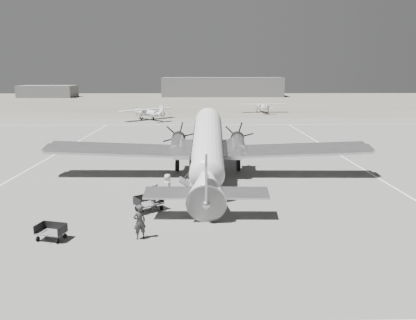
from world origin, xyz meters
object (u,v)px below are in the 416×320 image
object	(u,v)px
hangar_main	(222,87)
light_plane_right	(263,108)
ground_crew	(140,222)
ramp_agent	(156,197)
baggage_cart_far	(51,232)
dc3_airliner	(208,150)
passenger	(168,186)
baggage_cart_near	(149,203)
shed_secondary	(48,91)
light_plane_left	(148,114)

from	to	relation	value
hangar_main	light_plane_right	world-z (taller)	hangar_main
ground_crew	ramp_agent	bearing A→B (deg)	-123.42
hangar_main	baggage_cart_far	size ratio (longest dim) A/B	27.92
dc3_airliner	light_plane_right	xyz separation A→B (m)	(12.69, 55.48, -1.52)
ground_crew	passenger	world-z (taller)	ground_crew
baggage_cart_near	baggage_cart_far	distance (m)	6.32
ramp_agent	passenger	bearing A→B (deg)	7.51
shed_secondary	baggage_cart_far	world-z (taller)	shed_secondary
ramp_agent	baggage_cart_near	bearing A→B (deg)	119.23
shed_secondary	baggage_cart_far	bearing A→B (deg)	-69.85
ramp_agent	passenger	distance (m)	2.66
shed_secondary	ground_crew	size ratio (longest dim) A/B	9.71
ground_crew	passenger	distance (m)	7.10
shed_secondary	dc3_airliner	bearing A→B (deg)	-64.39
ground_crew	passenger	xyz separation A→B (m)	(0.89, 7.04, -0.08)
light_plane_left	passenger	world-z (taller)	light_plane_left
light_plane_right	baggage_cart_far	world-z (taller)	light_plane_right
hangar_main	light_plane_right	distance (m)	60.28
shed_secondary	ground_crew	world-z (taller)	shed_secondary
hangar_main	light_plane_right	xyz separation A→B (m)	(5.65, -59.97, -2.24)
shed_secondary	passenger	xyz separation A→B (m)	(50.13, -114.58, -1.16)
light_plane_right	baggage_cart_near	size ratio (longest dim) A/B	5.82
shed_secondary	ramp_agent	xyz separation A→B (m)	(49.60, -117.19, -1.10)
light_plane_left	baggage_cart_far	distance (m)	53.70
dc3_airliner	light_plane_left	distance (m)	43.62
shed_secondary	ground_crew	bearing A→B (deg)	-67.96
baggage_cart_far	passenger	size ratio (longest dim) A/B	0.89
hangar_main	ramp_agent	xyz separation A→B (m)	(-10.40, -122.19, -2.40)
baggage_cart_near	ground_crew	bearing A→B (deg)	-125.44
baggage_cart_far	ground_crew	size ratio (longest dim) A/B	0.81
dc3_airliner	baggage_cart_far	distance (m)	14.14
shed_secondary	dc3_airliner	size ratio (longest dim) A/B	0.66
passenger	light_plane_right	bearing A→B (deg)	-21.32
baggage_cart_near	passenger	distance (m)	2.88
light_plane_right	baggage_cart_far	size ratio (longest dim) A/B	6.80
dc3_airliner	ground_crew	xyz separation A→B (m)	(-3.71, -11.17, -1.66)
dc3_airliner	light_plane_right	distance (m)	56.94
baggage_cart_far	ground_crew	distance (m)	4.61
baggage_cart_near	passenger	bearing A→B (deg)	33.60
hangar_main	ramp_agent	size ratio (longest dim) A/B	23.45
hangar_main	shed_secondary	distance (m)	60.22
baggage_cart_near	baggage_cart_far	world-z (taller)	baggage_cart_near
hangar_main	shed_secondary	world-z (taller)	hangar_main
dc3_airliner	light_plane_right	bearing A→B (deg)	78.54
ground_crew	ramp_agent	size ratio (longest dim) A/B	1.03
passenger	hangar_main	bearing A→B (deg)	-11.45
light_plane_right	passenger	xyz separation A→B (m)	(-15.52, -59.61, -0.22)
light_plane_left	ramp_agent	size ratio (longest dim) A/B	6.03
light_plane_right	dc3_airliner	bearing A→B (deg)	-105.85
hangar_main	baggage_cart_near	world-z (taller)	hangar_main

